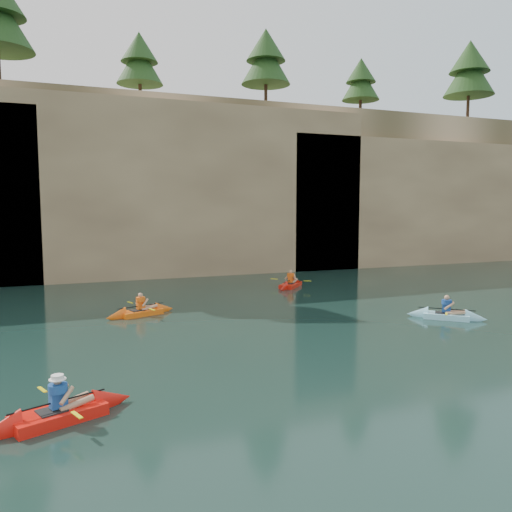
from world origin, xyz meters
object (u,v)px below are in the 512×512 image
object	(u,v)px
kayaker_orange	(141,312)
kayaker_ltblue_near	(446,315)
kayaker_red_far	(291,284)
main_kayaker	(59,414)

from	to	relation	value
kayaker_orange	kayaker_ltblue_near	bearing A→B (deg)	-43.85
kayaker_ltblue_near	kayaker_red_far	size ratio (longest dim) A/B	0.96
kayaker_orange	kayaker_red_far	xyz separation A→B (m)	(8.87, 4.35, 0.00)
main_kayaker	kayaker_red_far	bearing A→B (deg)	27.77
main_kayaker	kayaker_ltblue_near	xyz separation A→B (m)	(14.51, 4.75, -0.02)
kayaker_ltblue_near	kayaker_red_far	xyz separation A→B (m)	(-2.57, 9.41, -0.00)
kayaker_orange	kayaker_ltblue_near	distance (m)	12.51
main_kayaker	kayaker_ltblue_near	bearing A→B (deg)	-3.97
main_kayaker	kayaker_ltblue_near	world-z (taller)	main_kayaker
main_kayaker	kayaker_ltblue_near	distance (m)	15.27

